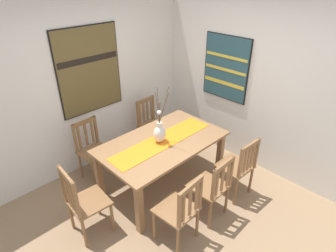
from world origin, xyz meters
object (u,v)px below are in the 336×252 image
chair_0 (212,187)px  painting_on_side_wall (226,68)px  chair_2 (151,123)px  chair_4 (239,166)px  centerpiece_vase (160,132)px  dining_table (162,147)px  chair_1 (93,149)px  chair_5 (83,201)px  chair_3 (180,210)px  painting_on_back_wall (89,71)px

chair_0 → painting_on_side_wall: painting_on_side_wall is taller
chair_2 → chair_4: chair_4 is taller
centerpiece_vase → painting_on_side_wall: (1.47, 0.03, 0.55)m
dining_table → painting_on_side_wall: 1.64m
chair_0 → chair_4: 0.58m
chair_4 → chair_1: bearing=124.2°
chair_1 → chair_5: size_ratio=0.95×
dining_table → chair_0: chair_0 is taller
chair_4 → chair_5: (-1.85, 0.87, 0.02)m
chair_3 → painting_on_side_wall: 2.38m
chair_0 → painting_on_side_wall: size_ratio=0.90×
dining_table → chair_0: bearing=-88.8°
chair_1 → chair_4: size_ratio=1.01×
dining_table → chair_3: size_ratio=1.86×
dining_table → centerpiece_vase: size_ratio=2.27×
chair_4 → painting_on_side_wall: (0.83, 0.91, 0.97)m
chair_0 → chair_2: chair_2 is taller
chair_1 → chair_2: 1.14m
chair_2 → chair_4: (0.04, -1.73, 0.01)m
chair_0 → chair_3: (-0.57, 0.01, 0.01)m
centerpiece_vase → chair_1: (-0.55, 0.86, -0.43)m
dining_table → chair_3: chair_3 is taller
dining_table → chair_3: bearing=-122.6°
chair_0 → chair_3: 0.57m
dining_table → chair_4: (0.59, -0.87, -0.17)m
chair_4 → painting_on_back_wall: painting_on_back_wall is taller
dining_table → chair_2: (0.55, 0.86, -0.17)m
chair_1 → chair_3: 1.73m
chair_2 → chair_5: (-1.81, -0.86, 0.02)m
chair_1 → chair_3: bearing=-88.5°
chair_0 → chair_1: size_ratio=0.99×
chair_2 → chair_4: 1.73m
chair_4 → painting_on_back_wall: 2.50m
chair_3 → painting_on_back_wall: (0.26, 2.08, 1.06)m
dining_table → painting_on_back_wall: painting_on_back_wall is taller
centerpiece_vase → chair_2: 1.12m
chair_0 → centerpiece_vase: bearing=93.8°
painting_on_back_wall → painting_on_side_wall: painting_on_back_wall is taller
dining_table → chair_2: bearing=57.4°
painting_on_back_wall → chair_4: bearing=-67.3°
chair_1 → chair_5: 1.10m
centerpiece_vase → chair_5: size_ratio=0.79×
chair_1 → painting_on_side_wall: painting_on_side_wall is taller
dining_table → chair_1: (-0.59, 0.87, -0.17)m
chair_5 → painting_on_back_wall: (0.97, 1.22, 1.03)m
chair_1 → chair_2: bearing=-0.6°
chair_0 → chair_5: bearing=145.9°
chair_0 → painting_on_side_wall: bearing=32.8°
chair_0 → painting_on_side_wall: 1.94m
chair_4 → dining_table: bearing=124.2°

